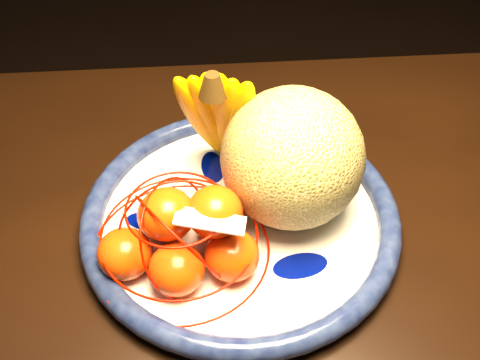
{
  "coord_description": "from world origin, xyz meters",
  "views": [
    {
      "loc": [
        0.2,
        -0.28,
        1.36
      ],
      "look_at": [
        0.23,
        0.2,
        0.87
      ],
      "focal_mm": 45.0,
      "sensor_mm": 36.0,
      "label": 1
    }
  ],
  "objects_px": {
    "fruit_bowl": "(240,218)",
    "banana_bunch": "(219,112)",
    "mandarin_bag": "(184,235)",
    "cantaloupe": "(292,158)"
  },
  "relations": [
    {
      "from": "fruit_bowl",
      "to": "banana_bunch",
      "type": "xyz_separation_m",
      "value": [
        -0.02,
        0.09,
        0.09
      ]
    },
    {
      "from": "fruit_bowl",
      "to": "mandarin_bag",
      "type": "relative_size",
      "value": 1.61
    },
    {
      "from": "cantaloupe",
      "to": "fruit_bowl",
      "type": "bearing_deg",
      "value": -165.12
    },
    {
      "from": "cantaloupe",
      "to": "mandarin_bag",
      "type": "bearing_deg",
      "value": -150.69
    },
    {
      "from": "cantaloupe",
      "to": "banana_bunch",
      "type": "relative_size",
      "value": 0.88
    },
    {
      "from": "cantaloupe",
      "to": "banana_bunch",
      "type": "bearing_deg",
      "value": 138.82
    },
    {
      "from": "cantaloupe",
      "to": "mandarin_bag",
      "type": "relative_size",
      "value": 0.69
    },
    {
      "from": "fruit_bowl",
      "to": "mandarin_bag",
      "type": "xyz_separation_m",
      "value": [
        -0.06,
        -0.05,
        0.04
      ]
    },
    {
      "from": "cantaloupe",
      "to": "mandarin_bag",
      "type": "xyz_separation_m",
      "value": [
        -0.12,
        -0.07,
        -0.04
      ]
    },
    {
      "from": "cantaloupe",
      "to": "banana_bunch",
      "type": "height_order",
      "value": "banana_bunch"
    }
  ]
}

